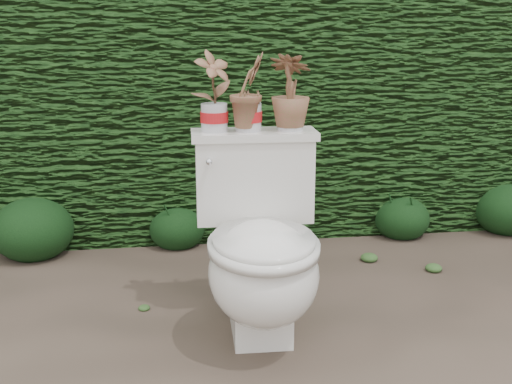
{
  "coord_description": "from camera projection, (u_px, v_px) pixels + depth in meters",
  "views": [
    {
      "loc": [
        -0.29,
        -2.25,
        1.21
      ],
      "look_at": [
        0.06,
        0.15,
        0.55
      ],
      "focal_mm": 45.0,
      "sensor_mm": 36.0,
      "label": 1
    }
  ],
  "objects": [
    {
      "name": "ground",
      "position": [
        247.0,
        338.0,
        2.51
      ],
      "size": [
        60.0,
        60.0,
        0.0
      ],
      "primitive_type": "plane",
      "color": "brown",
      "rests_on": "ground"
    },
    {
      "name": "hedge",
      "position": [
        212.0,
        89.0,
        3.83
      ],
      "size": [
        8.0,
        1.0,
        1.6
      ],
      "primitive_type": "cube",
      "color": "#26511B",
      "rests_on": "ground"
    },
    {
      "name": "toilet",
      "position": [
        261.0,
        251.0,
        2.43
      ],
      "size": [
        0.51,
        0.69,
        0.78
      ],
      "rotation": [
        0.0,
        0.0,
        -0.03
      ],
      "color": "silver",
      "rests_on": "ground"
    },
    {
      "name": "potted_plant_left",
      "position": [
        214.0,
        93.0,
        2.49
      ],
      "size": [
        0.19,
        0.18,
        0.3
      ],
      "primitive_type": "imported",
      "rotation": [
        0.0,
        0.0,
        0.58
      ],
      "color": "#386C21",
      "rests_on": "toilet"
    },
    {
      "name": "potted_plant_center",
      "position": [
        248.0,
        94.0,
        2.51
      ],
      "size": [
        0.2,
        0.21,
        0.29
      ],
      "primitive_type": "imported",
      "rotation": [
        0.0,
        0.0,
        0.89
      ],
      "color": "#386C21",
      "rests_on": "toilet"
    },
    {
      "name": "potted_plant_right",
      "position": [
        290.0,
        94.0,
        2.53
      ],
      "size": [
        0.21,
        0.21,
        0.29
      ],
      "primitive_type": "imported",
      "rotation": [
        0.0,
        0.0,
        2.7
      ],
      "color": "#386C21",
      "rests_on": "toilet"
    },
    {
      "name": "liriope_clump_2",
      "position": [
        32.0,
        224.0,
        3.35
      ],
      "size": [
        0.42,
        0.42,
        0.34
      ],
      "primitive_type": "ellipsoid",
      "color": "#153613",
      "rests_on": "ground"
    },
    {
      "name": "liriope_clump_3",
      "position": [
        177.0,
        223.0,
        3.51
      ],
      "size": [
        0.31,
        0.31,
        0.25
      ],
      "primitive_type": "ellipsoid",
      "color": "#153613",
      "rests_on": "ground"
    },
    {
      "name": "liriope_clump_4",
      "position": [
        267.0,
        219.0,
        3.56
      ],
      "size": [
        0.33,
        0.33,
        0.26
      ],
      "primitive_type": "ellipsoid",
      "color": "#153613",
      "rests_on": "ground"
    },
    {
      "name": "liriope_clump_5",
      "position": [
        402.0,
        214.0,
        3.67
      ],
      "size": [
        0.32,
        0.32,
        0.25
      ],
      "primitive_type": "ellipsoid",
      "color": "#153613",
      "rests_on": "ground"
    },
    {
      "name": "liriope_clump_6",
      "position": [
        508.0,
        205.0,
        3.74
      ],
      "size": [
        0.39,
        0.39,
        0.31
      ],
      "primitive_type": "ellipsoid",
      "color": "#153613",
      "rests_on": "ground"
    }
  ]
}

